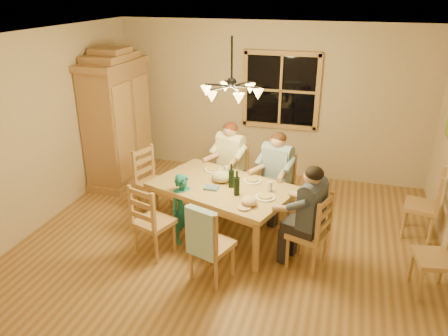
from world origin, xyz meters
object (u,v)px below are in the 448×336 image
(adult_slate_man, at_px, (310,205))
(chair_spare_back, at_px, (419,216))
(wine_bottle_a, at_px, (231,176))
(chair_near_right, at_px, (212,256))
(dining_table, at_px, (222,192))
(chair_far_left, at_px, (230,186))
(adult_plaid_man, at_px, (277,165))
(chair_far_right, at_px, (275,199))
(chair_end_right, at_px, (307,244))
(chair_spare_front, at_px, (433,270))
(chair_near_left, at_px, (155,232))
(chair_end_left, at_px, (154,192))
(adult_woman, at_px, (230,154))
(armoire, at_px, (118,122))
(wine_bottle_b, at_px, (237,183))
(child, at_px, (184,209))
(chandelier, at_px, (232,90))

(adult_slate_man, bearing_deg, chair_spare_back, -32.26)
(wine_bottle_a, bearing_deg, chair_near_right, -88.21)
(dining_table, bearing_deg, chair_near_right, -80.49)
(chair_far_left, height_order, adult_plaid_man, adult_plaid_man)
(chair_far_right, xyz_separation_m, chair_end_right, (0.59, -1.10, 0.00))
(dining_table, xyz_separation_m, chair_spare_front, (2.60, -0.54, -0.36))
(chair_near_right, bearing_deg, dining_table, 117.90)
(chair_near_left, distance_m, chair_end_left, 1.18)
(chair_end_left, bearing_deg, adult_woman, 136.74)
(chair_far_right, relative_size, chair_near_right, 1.00)
(chair_end_right, bearing_deg, chair_end_left, 90.00)
(chair_far_right, bearing_deg, adult_slate_man, 136.64)
(chair_near_right, relative_size, chair_end_right, 1.00)
(armoire, relative_size, chair_far_right, 2.32)
(wine_bottle_b, bearing_deg, chair_far_left, 109.55)
(chair_far_right, distance_m, chair_spare_back, 2.00)
(chair_end_right, xyz_separation_m, adult_slate_man, (0.00, 0.00, 0.54))
(adult_plaid_man, bearing_deg, chair_spare_back, -160.30)
(wine_bottle_a, relative_size, wine_bottle_b, 1.00)
(chair_end_left, height_order, child, chair_end_left)
(chair_end_left, bearing_deg, chair_near_right, 63.43)
(wine_bottle_a, distance_m, chair_spare_front, 2.60)
(chair_spare_front, bearing_deg, chair_spare_back, -9.49)
(dining_table, relative_size, chair_spare_front, 2.10)
(chair_far_left, xyz_separation_m, adult_slate_man, (1.36, -1.36, 0.54))
(chair_far_right, relative_size, chair_end_left, 1.00)
(chandelier, xyz_separation_m, wine_bottle_b, (0.10, -0.10, -1.15))
(chair_far_left, distance_m, wine_bottle_b, 1.40)
(wine_bottle_a, bearing_deg, chair_near_left, -141.95)
(chair_end_right, xyz_separation_m, child, (-1.64, 0.09, 0.19))
(chair_near_right, xyz_separation_m, adult_slate_man, (1.04, 0.56, 0.54))
(chair_far_left, relative_size, chair_spare_back, 1.00)
(chair_end_right, bearing_deg, wine_bottle_b, 97.73)
(chandelier, relative_size, wine_bottle_b, 2.33)
(chair_far_right, xyz_separation_m, chair_near_left, (-1.31, -1.38, 0.00))
(chair_far_left, distance_m, adult_plaid_man, 0.97)
(chair_near_left, relative_size, chair_spare_front, 1.00)
(dining_table, xyz_separation_m, adult_plaid_man, (0.61, 0.71, 0.18))
(chair_end_left, xyz_separation_m, adult_woman, (1.04, 0.56, 0.54))
(chair_near_left, relative_size, adult_plaid_man, 1.13)
(chair_end_left, bearing_deg, chandelier, 87.45)
(adult_woman, height_order, adult_slate_man, same)
(chair_spare_back, bearing_deg, chair_far_left, 97.39)
(chandelier, relative_size, chair_end_right, 0.78)
(adult_plaid_man, bearing_deg, chair_spare_front, 166.52)
(adult_plaid_man, height_order, wine_bottle_b, adult_plaid_man)
(wine_bottle_b, bearing_deg, chair_end_left, 156.95)
(chair_far_left, bearing_deg, child, 96.05)
(chair_far_right, height_order, adult_slate_man, adult_slate_man)
(dining_table, distance_m, wine_bottle_b, 0.43)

